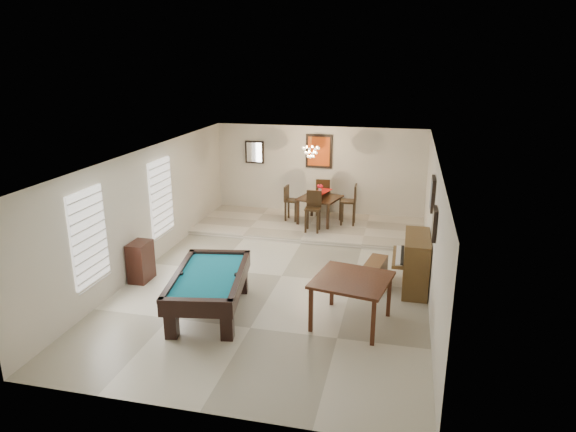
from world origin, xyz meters
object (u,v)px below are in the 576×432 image
at_px(dining_chair_north, 323,196).
at_px(dining_chair_east, 348,204).
at_px(upright_piano, 409,262).
at_px(pool_table, 210,294).
at_px(piano_bench, 375,272).
at_px(apothecary_chest, 141,261).
at_px(dining_table, 320,208).
at_px(square_table, 351,301).
at_px(chandelier, 311,148).
at_px(dining_chair_south, 313,212).
at_px(dining_chair_west, 292,203).
at_px(flower_vase, 320,188).

relative_size(dining_chair_north, dining_chair_east, 0.97).
relative_size(upright_piano, dining_chair_north, 1.24).
height_order(pool_table, upright_piano, upright_piano).
height_order(piano_bench, apothecary_chest, apothecary_chest).
relative_size(dining_table, dining_chair_north, 0.94).
relative_size(upright_piano, apothecary_chest, 1.59).
bearing_deg(dining_table, dining_chair_north, 91.84).
bearing_deg(square_table, upright_piano, 60.75).
height_order(dining_chair_east, chandelier, chandelier).
bearing_deg(upright_piano, dining_chair_south, 132.45).
xyz_separation_m(pool_table, square_table, (2.52, 0.19, 0.05)).
bearing_deg(piano_bench, dining_chair_south, 124.16).
bearing_deg(chandelier, apothecary_chest, -124.41).
xyz_separation_m(piano_bench, apothecary_chest, (-4.72, -0.93, 0.17)).
height_order(apothecary_chest, chandelier, chandelier).
bearing_deg(piano_bench, dining_chair_north, 112.88).
distance_m(pool_table, square_table, 2.53).
distance_m(square_table, dining_chair_west, 5.66).
distance_m(dining_chair_west, chandelier, 1.72).
distance_m(apothecary_chest, chandelier, 5.23).
bearing_deg(piano_bench, dining_chair_west, 126.09).
bearing_deg(upright_piano, flower_vase, 124.72).
distance_m(upright_piano, dining_chair_west, 4.72).
bearing_deg(dining_chair_south, dining_chair_north, 88.56).
height_order(apothecary_chest, flower_vase, flower_vase).
bearing_deg(square_table, dining_chair_south, 108.71).
height_order(pool_table, dining_chair_west, dining_chair_west).
bearing_deg(square_table, pool_table, -175.76).
distance_m(upright_piano, dining_chair_north, 4.86).
bearing_deg(apothecary_chest, pool_table, -28.14).
relative_size(square_table, apothecary_chest, 1.48).
height_order(upright_piano, dining_chair_east, dining_chair_east).
distance_m(dining_chair_west, dining_chair_east, 1.55).
bearing_deg(dining_table, dining_chair_east, 1.65).
distance_m(dining_chair_east, chandelier, 1.85).
height_order(pool_table, apothecary_chest, apothecary_chest).
xyz_separation_m(upright_piano, apothecary_chest, (-5.39, -0.88, -0.14)).
relative_size(square_table, dining_chair_east, 1.12).
bearing_deg(dining_chair_south, upright_piano, -48.23).
relative_size(dining_table, chandelier, 1.68).
height_order(dining_chair_north, dining_chair_east, dining_chair_east).
bearing_deg(chandelier, dining_chair_north, 79.70).
bearing_deg(dining_chair_east, piano_bench, 14.00).
relative_size(pool_table, chandelier, 3.70).
height_order(apothecary_chest, dining_chair_south, dining_chair_south).
xyz_separation_m(dining_table, dining_chair_east, (0.77, 0.02, 0.13)).
distance_m(apothecary_chest, dining_chair_west, 4.90).
height_order(upright_piano, apothecary_chest, upright_piano).
bearing_deg(flower_vase, dining_table, -90.00).
bearing_deg(chandelier, flower_vase, 52.88).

